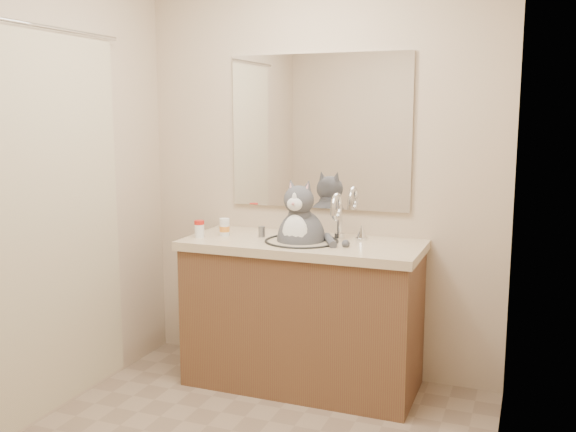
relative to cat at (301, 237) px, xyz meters
The scene contains 8 objects.
room 1.02m from the cat, 89.21° to the right, with size 2.22×2.52×2.42m.
vanity 0.43m from the cat, 21.31° to the right, with size 1.34×0.59×1.12m.
mirror 0.64m from the cat, 87.10° to the left, with size 1.10×0.02×0.90m, color white.
shower_curtain 1.36m from the cat, 140.00° to the right, with size 0.02×1.30×1.93m.
cat is the anchor object (origin of this frame).
pill_bottle_redcap 0.59m from the cat, 167.51° to the right, with size 0.07×0.07×0.10m.
pill_bottle_orange 0.47m from the cat, behind, with size 0.07×0.07×0.10m.
grey_canister 0.25m from the cat, behind, with size 0.04×0.04×0.06m.
Camera 1 is at (1.20, -2.36, 1.56)m, focal length 40.00 mm.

